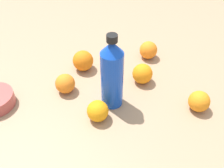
# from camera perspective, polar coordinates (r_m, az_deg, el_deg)

# --- Properties ---
(ground_plane) EXTENTS (2.40, 2.40, 0.00)m
(ground_plane) POSITION_cam_1_polar(r_m,az_deg,el_deg) (0.86, -1.24, -3.80)
(ground_plane) COLOR #9E7F60
(water_bottle) EXTENTS (0.07, 0.07, 0.26)m
(water_bottle) POSITION_cam_1_polar(r_m,az_deg,el_deg) (0.77, -0.00, 2.21)
(water_bottle) COLOR blue
(water_bottle) RESTS_ON ground_plane
(orange_0) EXTENTS (0.07, 0.07, 0.07)m
(orange_0) POSITION_cam_1_polar(r_m,az_deg,el_deg) (0.91, 6.83, 2.31)
(orange_0) COLOR orange
(orange_0) RESTS_ON ground_plane
(orange_1) EXTENTS (0.07, 0.07, 0.07)m
(orange_1) POSITION_cam_1_polar(r_m,az_deg,el_deg) (0.88, -10.44, 0.10)
(orange_1) COLOR orange
(orange_1) RESTS_ON ground_plane
(orange_2) EXTENTS (0.07, 0.07, 0.07)m
(orange_2) POSITION_cam_1_polar(r_m,az_deg,el_deg) (0.85, 18.91, -3.68)
(orange_2) COLOR orange
(orange_2) RESTS_ON ground_plane
(orange_3) EXTENTS (0.07, 0.07, 0.07)m
(orange_3) POSITION_cam_1_polar(r_m,az_deg,el_deg) (0.78, -3.22, -6.05)
(orange_3) COLOR orange
(orange_3) RESTS_ON ground_plane
(orange_4) EXTENTS (0.07, 0.07, 0.07)m
(orange_4) POSITION_cam_1_polar(r_m,az_deg,el_deg) (1.03, 8.15, 7.53)
(orange_4) COLOR orange
(orange_4) RESTS_ON ground_plane
(orange_5) EXTENTS (0.08, 0.08, 0.08)m
(orange_5) POSITION_cam_1_polar(r_m,az_deg,el_deg) (0.97, -6.51, 5.21)
(orange_5) COLOR orange
(orange_5) RESTS_ON ground_plane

